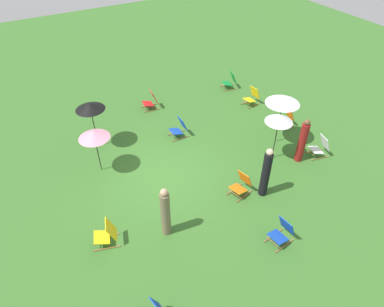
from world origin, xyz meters
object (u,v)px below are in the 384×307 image
at_px(deckchair_1, 320,147).
at_px(deckchair_7, 282,232).
at_px(umbrella_1, 279,118).
at_px(deckchair_0, 241,184).
at_px(umbrella_3, 94,135).
at_px(umbrella_2, 90,106).
at_px(person_1, 302,142).
at_px(person_2, 266,173).
at_px(umbrella_0, 283,101).
at_px(deckchair_8, 107,234).
at_px(deckchair_6, 286,118).
at_px(deckchair_3, 151,101).
at_px(deckchair_5, 179,128).
at_px(person_0, 165,213).
at_px(deckchair_2, 252,97).

relative_size(deckchair_1, deckchair_7, 1.02).
bearing_deg(umbrella_1, deckchair_0, -67.15).
bearing_deg(umbrella_3, umbrella_2, 166.69).
relative_size(person_1, person_2, 0.94).
xyz_separation_m(umbrella_0, person_1, (1.28, -0.00, -1.00)).
height_order(deckchair_8, person_2, person_2).
bearing_deg(deckchair_6, umbrella_2, -100.94).
height_order(deckchair_6, person_1, person_1).
xyz_separation_m(deckchair_1, deckchair_7, (2.27, -3.84, 0.00)).
distance_m(deckchair_1, umbrella_3, 8.12).
bearing_deg(umbrella_2, person_2, 36.76).
bearing_deg(deckchair_8, person_1, 107.63).
distance_m(deckchair_6, deckchair_8, 8.64).
bearing_deg(deckchair_3, deckchair_5, 8.81).
distance_m(deckchair_7, deckchair_8, 4.95).
relative_size(deckchair_1, umbrella_1, 0.44).
relative_size(deckchair_7, deckchair_8, 0.96).
distance_m(deckchair_3, deckchair_6, 5.87).
bearing_deg(umbrella_2, person_0, 5.21).
xyz_separation_m(deckchair_5, deckchair_8, (3.54, -4.21, 0.00)).
xyz_separation_m(deckchair_5, umbrella_0, (2.21, 3.11, 1.47)).
height_order(umbrella_0, person_0, umbrella_0).
bearing_deg(deckchair_7, person_1, 122.47).
bearing_deg(person_1, deckchair_7, -81.04).
distance_m(deckchair_2, umbrella_1, 4.09).
relative_size(umbrella_0, person_0, 1.10).
height_order(deckchair_6, deckchair_7, same).
height_order(deckchair_8, person_1, person_1).
xyz_separation_m(deckchair_3, umbrella_2, (1.45, -2.94, 1.38)).
bearing_deg(person_0, person_2, 104.41).
xyz_separation_m(deckchair_7, umbrella_1, (-3.00, 2.21, 1.38)).
relative_size(deckchair_1, umbrella_3, 0.50).
distance_m(deckchair_1, person_0, 6.58).
distance_m(deckchair_6, umbrella_0, 1.95).
distance_m(deckchair_6, person_2, 4.31).
relative_size(deckchair_1, deckchair_5, 1.02).
bearing_deg(deckchair_3, deckchair_7, 7.93).
bearing_deg(deckchair_1, person_0, -73.63).
xyz_separation_m(deckchair_2, umbrella_3, (0.95, -7.41, 1.18)).
relative_size(deckchair_3, umbrella_3, 0.49).
height_order(deckchair_3, deckchair_8, same).
bearing_deg(deckchair_1, deckchair_8, -77.74).
height_order(deckchair_2, umbrella_2, umbrella_2).
relative_size(deckchair_1, deckchair_2, 1.02).
relative_size(deckchair_6, deckchair_7, 1.00).
distance_m(deckchair_0, person_0, 2.90).
bearing_deg(deckchair_0, umbrella_2, -158.84).
bearing_deg(deckchair_3, person_1, 34.63).
xyz_separation_m(umbrella_1, person_2, (1.27, -1.48, -0.85)).
bearing_deg(deckchair_3, deckchair_2, 71.11).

